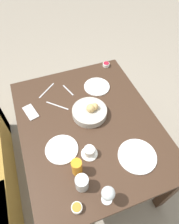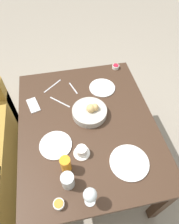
# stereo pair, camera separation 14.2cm
# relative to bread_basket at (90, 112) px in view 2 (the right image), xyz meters

# --- Properties ---
(ground_plane) EXTENTS (10.00, 10.00, 0.00)m
(ground_plane) POSITION_rel_bread_basket_xyz_m (-0.07, 0.04, -0.75)
(ground_plane) COLOR gray
(dining_table) EXTENTS (1.23, 0.99, 0.72)m
(dining_table) POSITION_rel_bread_basket_xyz_m (-0.07, 0.04, -0.12)
(dining_table) COLOR #3D281C
(dining_table) RESTS_ON ground_plane
(bread_basket) EXTENTS (0.26, 0.26, 0.11)m
(bread_basket) POSITION_rel_bread_basket_xyz_m (0.00, 0.00, 0.00)
(bread_basket) COLOR #B2ADA3
(bread_basket) RESTS_ON dining_table
(plate_near_left) EXTENTS (0.25, 0.25, 0.01)m
(plate_near_left) POSITION_rel_bread_basket_xyz_m (-0.43, -0.17, -0.03)
(plate_near_left) COLOR white
(plate_near_left) RESTS_ON dining_table
(plate_near_right) EXTENTS (0.22, 0.22, 0.01)m
(plate_near_right) POSITION_rel_bread_basket_xyz_m (0.25, -0.16, -0.03)
(plate_near_right) COLOR white
(plate_near_right) RESTS_ON dining_table
(plate_far_center) EXTENTS (0.22, 0.22, 0.01)m
(plate_far_center) POSITION_rel_bread_basket_xyz_m (-0.21, 0.28, -0.03)
(plate_far_center) COLOR white
(plate_far_center) RESTS_ON dining_table
(juice_glass) EXTENTS (0.06, 0.06, 0.13)m
(juice_glass) POSITION_rel_bread_basket_xyz_m (-0.39, 0.23, 0.03)
(juice_glass) COLOR orange
(juice_glass) RESTS_ON dining_table
(water_tumbler) EXTENTS (0.08, 0.08, 0.10)m
(water_tumbler) POSITION_rel_bread_basket_xyz_m (-0.49, 0.23, 0.02)
(water_tumbler) COLOR silver
(water_tumbler) RESTS_ON dining_table
(wine_glass) EXTENTS (0.08, 0.08, 0.16)m
(wine_glass) POSITION_rel_bread_basket_xyz_m (-0.61, 0.12, 0.08)
(wine_glass) COLOR silver
(wine_glass) RESTS_ON dining_table
(coffee_cup) EXTENTS (0.11, 0.11, 0.07)m
(coffee_cup) POSITION_rel_bread_basket_xyz_m (-0.31, 0.12, -0.00)
(coffee_cup) COLOR white
(coffee_cup) RESTS_ON dining_table
(jam_bowl_berry) EXTENTS (0.06, 0.06, 0.03)m
(jam_bowl_berry) POSITION_rel_bread_basket_xyz_m (0.48, -0.34, -0.02)
(jam_bowl_berry) COLOR white
(jam_bowl_berry) RESTS_ON dining_table
(jam_bowl_honey) EXTENTS (0.06, 0.06, 0.03)m
(jam_bowl_honey) POSITION_rel_bread_basket_xyz_m (-0.59, 0.30, -0.02)
(jam_bowl_honey) COLOR white
(jam_bowl_honey) RESTS_ON dining_table
(fork_silver) EXTENTS (0.13, 0.16, 0.00)m
(fork_silver) POSITION_rel_bread_basket_xyz_m (0.36, 0.25, -0.03)
(fork_silver) COLOR #B7B7BC
(fork_silver) RESTS_ON dining_table
(knife_silver) EXTENTS (0.14, 0.15, 0.00)m
(knife_silver) POSITION_rel_bread_basket_xyz_m (0.17, 0.21, -0.03)
(knife_silver) COLOR #B7B7BC
(knife_silver) RESTS_ON dining_table
(spoon_coffee) EXTENTS (0.14, 0.06, 0.00)m
(spoon_coffee) POSITION_rel_bread_basket_xyz_m (0.30, 0.08, -0.03)
(spoon_coffee) COLOR #B7B7BC
(spoon_coffee) RESTS_ON dining_table
(cell_phone) EXTENTS (0.16, 0.11, 0.01)m
(cell_phone) POSITION_rel_bread_basket_xyz_m (0.17, 0.42, -0.03)
(cell_phone) COLOR silver
(cell_phone) RESTS_ON dining_table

